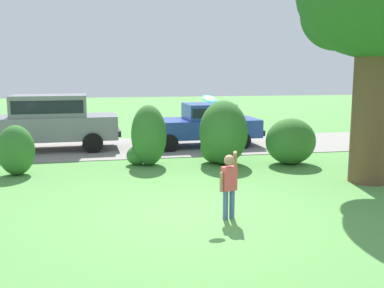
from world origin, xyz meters
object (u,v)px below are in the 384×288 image
Objects in this scene: parked_sedan at (202,123)px; parked_suv at (50,119)px; child_thrower at (229,181)px; frisbee at (209,99)px.

parked_sedan is 0.93× the size of parked_suv.
frisbee reaches higher than child_thrower.
child_thrower is at bearing -98.99° from parked_sedan.
frisbee reaches higher than parked_sedan.
child_thrower is 1.68m from frisbee.
parked_suv is at bearing 117.55° from frisbee.
child_thrower is (4.07, -8.25, -0.36)m from parked_suv.
parked_suv reaches higher than parked_sedan.
frisbee is at bearing 103.28° from child_thrower.
frisbee is at bearing -62.45° from parked_suv.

